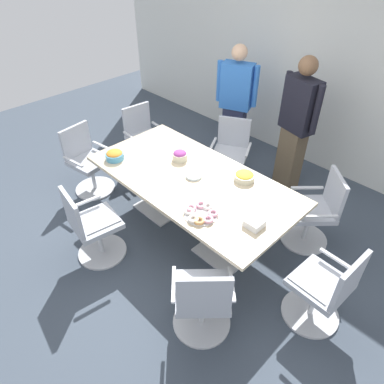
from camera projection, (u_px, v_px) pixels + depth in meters
The scene contains 18 objects.
ground_plane at pixel (192, 227), 4.31m from camera, with size 10.00×10.00×0.01m, color #3D4754.
back_wall at pixel (317, 67), 4.78m from camera, with size 8.00×0.10×2.80m, color silver.
conference_table at pixel (192, 187), 3.93m from camera, with size 2.40×1.20×0.75m.
office_chair_0 at pixel (315, 213), 3.90m from camera, with size 0.76×0.76×0.91m.
office_chair_1 at pixel (230, 156), 4.85m from camera, with size 0.73×0.73×0.91m.
office_chair_2 at pixel (144, 141), 5.19m from camera, with size 0.59×0.59×0.91m.
office_chair_3 at pixel (88, 163), 4.70m from camera, with size 0.62×0.62×0.91m.
office_chair_4 at pixel (92, 228), 3.71m from camera, with size 0.61×0.61×0.91m.
office_chair_5 at pixel (203, 302), 3.00m from camera, with size 0.76×0.76×0.91m.
office_chair_6 at pixel (324, 291), 3.08m from camera, with size 0.57×0.57×0.91m.
person_standing_0 at pixel (236, 103), 5.10m from camera, with size 0.60×0.37×1.71m.
person_standing_1 at pixel (297, 124), 4.47m from camera, with size 0.61×0.32×1.79m.
snack_bowl_chips_yellow at pixel (244, 176), 3.79m from camera, with size 0.23×0.23×0.10m.
snack_bowl_chips_orange at pixel (115, 155), 4.12m from camera, with size 0.22×0.22×0.11m.
snack_bowl_candy_mix at pixel (180, 155), 4.10m from camera, with size 0.18×0.18×0.12m.
donut_platter at pixel (200, 213), 3.35m from camera, with size 0.34×0.34×0.04m.
plate_stack at pixel (194, 176), 3.86m from camera, with size 0.18×0.18×0.03m.
napkin_pile at pixel (254, 223), 3.22m from camera, with size 0.16×0.16×0.07m, color white.
Camera 1 is at (2.23, -2.20, 2.99)m, focal length 32.70 mm.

